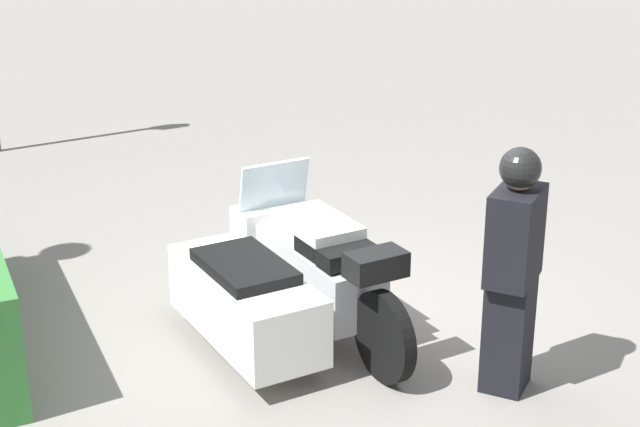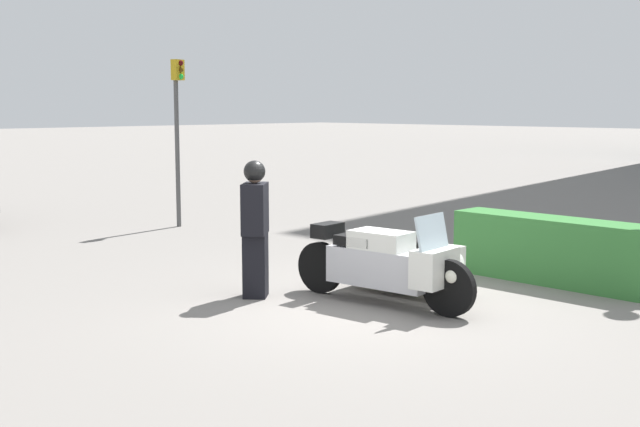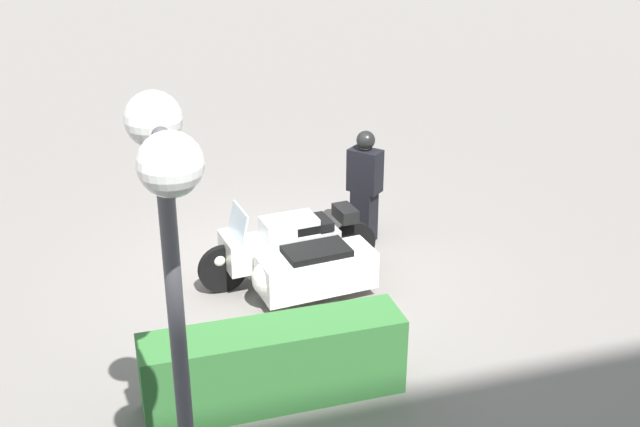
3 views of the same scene
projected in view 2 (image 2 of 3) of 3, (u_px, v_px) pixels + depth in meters
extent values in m
plane|color=slate|center=(369.00, 306.00, 9.70)|extent=(160.00, 160.00, 0.00)
cylinder|color=black|center=(449.00, 288.00, 9.15)|extent=(0.67, 0.17, 0.66)
cylinder|color=black|center=(320.00, 267.00, 10.33)|extent=(0.67, 0.17, 0.66)
cylinder|color=black|center=(398.00, 272.00, 10.38)|extent=(0.53, 0.15, 0.52)
cube|color=#B7B7BC|center=(381.00, 267.00, 9.73)|extent=(1.37, 0.59, 0.45)
cube|color=silver|center=(381.00, 241.00, 9.68)|extent=(0.77, 0.51, 0.24)
cube|color=black|center=(361.00, 240.00, 9.88)|extent=(0.58, 0.49, 0.12)
cube|color=silver|center=(435.00, 268.00, 9.25)|extent=(0.38, 0.65, 0.44)
cube|color=silver|center=(432.00, 232.00, 9.22)|extent=(0.17, 0.60, 0.40)
sphere|color=white|center=(453.00, 276.00, 9.10)|extent=(0.18, 0.18, 0.18)
cube|color=silver|center=(402.00, 262.00, 10.32)|extent=(1.56, 0.75, 0.50)
sphere|color=silver|center=(446.00, 266.00, 9.92)|extent=(0.47, 0.47, 0.47)
cube|color=black|center=(403.00, 240.00, 10.28)|extent=(0.88, 0.59, 0.09)
cube|color=black|center=(328.00, 230.00, 10.19)|extent=(0.28, 0.44, 0.18)
cube|color=black|center=(256.00, 265.00, 10.11)|extent=(0.43, 0.44, 0.81)
cube|color=black|center=(255.00, 209.00, 10.01)|extent=(0.52, 0.54, 0.64)
sphere|color=tan|center=(255.00, 174.00, 9.96)|extent=(0.22, 0.22, 0.22)
sphere|color=black|center=(255.00, 171.00, 9.95)|extent=(0.27, 0.27, 0.27)
cube|color=#337033|center=(550.00, 250.00, 10.94)|extent=(2.76, 0.62, 0.89)
cylinder|color=#4C4C4C|center=(177.00, 154.00, 15.93)|extent=(0.09, 0.09, 2.91)
cube|color=#B79319|center=(178.00, 70.00, 15.68)|extent=(0.21, 0.29, 0.40)
sphere|color=#410707|center=(180.00, 63.00, 15.63)|extent=(0.11, 0.11, 0.11)
sphere|color=#462D06|center=(181.00, 70.00, 15.65)|extent=(0.11, 0.11, 0.11)
sphere|color=green|center=(181.00, 77.00, 15.67)|extent=(0.11, 0.11, 0.11)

